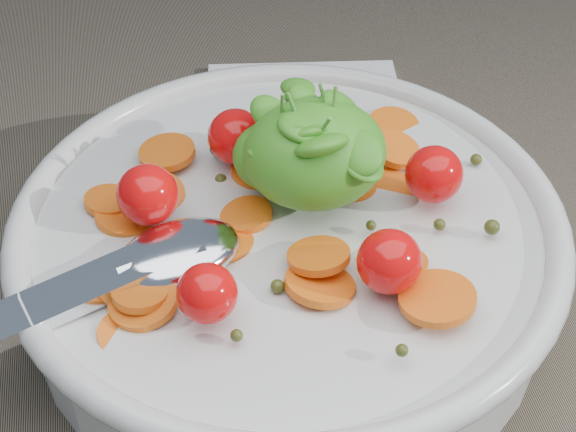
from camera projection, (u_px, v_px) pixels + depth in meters
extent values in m
plane|color=#706350|center=(301.00, 268.00, 0.55)|extent=(6.00, 6.00, 0.00)
cylinder|color=silver|center=(288.00, 258.00, 0.51)|extent=(0.30, 0.30, 0.06)
torus|color=silver|center=(288.00, 221.00, 0.49)|extent=(0.31, 0.31, 0.02)
cylinder|color=silver|center=(288.00, 288.00, 0.53)|extent=(0.15, 0.15, 0.01)
cylinder|color=brown|center=(288.00, 258.00, 0.51)|extent=(0.27, 0.27, 0.04)
cylinder|color=orange|center=(301.00, 164.00, 0.53)|extent=(0.03, 0.03, 0.01)
cylinder|color=orange|center=(351.00, 186.00, 0.52)|extent=(0.04, 0.04, 0.01)
cylinder|color=orange|center=(320.00, 285.00, 0.45)|extent=(0.05, 0.05, 0.02)
cylinder|color=orange|center=(394.00, 126.00, 0.56)|extent=(0.04, 0.04, 0.01)
cylinder|color=orange|center=(303.00, 129.00, 0.55)|extent=(0.03, 0.03, 0.01)
cylinder|color=orange|center=(319.00, 256.00, 0.46)|extent=(0.05, 0.05, 0.01)
cylinder|color=orange|center=(140.00, 294.00, 0.44)|extent=(0.03, 0.03, 0.01)
cylinder|color=orange|center=(383.00, 195.00, 0.52)|extent=(0.05, 0.05, 0.01)
cylinder|color=orange|center=(158.00, 195.00, 0.51)|extent=(0.04, 0.04, 0.01)
cylinder|color=orange|center=(437.00, 298.00, 0.44)|extent=(0.04, 0.04, 0.01)
cylinder|color=orange|center=(143.00, 301.00, 0.44)|extent=(0.04, 0.04, 0.01)
cylinder|color=orange|center=(220.00, 240.00, 0.48)|extent=(0.05, 0.05, 0.01)
cylinder|color=orange|center=(395.00, 149.00, 0.53)|extent=(0.04, 0.04, 0.01)
cylinder|color=orange|center=(350.00, 134.00, 0.55)|extent=(0.05, 0.05, 0.02)
cylinder|color=orange|center=(129.00, 336.00, 0.44)|extent=(0.04, 0.04, 0.01)
cylinder|color=orange|center=(246.00, 216.00, 0.50)|extent=(0.04, 0.04, 0.01)
cylinder|color=orange|center=(109.00, 201.00, 0.50)|extent=(0.04, 0.04, 0.01)
cylinder|color=orange|center=(126.00, 216.00, 0.50)|extent=(0.05, 0.05, 0.01)
cylinder|color=orange|center=(395.00, 264.00, 0.46)|extent=(0.05, 0.05, 0.02)
cylinder|color=orange|center=(259.00, 170.00, 0.53)|extent=(0.04, 0.04, 0.01)
cylinder|color=orange|center=(167.00, 152.00, 0.53)|extent=(0.04, 0.04, 0.01)
sphere|color=#3C4216|center=(492.00, 227.00, 0.48)|extent=(0.01, 0.01, 0.01)
sphere|color=#3C4216|center=(277.00, 286.00, 0.45)|extent=(0.01, 0.01, 0.01)
sphere|color=#3C4216|center=(237.00, 335.00, 0.42)|extent=(0.01, 0.01, 0.01)
sphere|color=#3C4216|center=(371.00, 225.00, 0.48)|extent=(0.01, 0.01, 0.01)
sphere|color=#3C4216|center=(476.00, 160.00, 0.53)|extent=(0.01, 0.01, 0.01)
sphere|color=#3C4216|center=(382.00, 146.00, 0.54)|extent=(0.01, 0.01, 0.01)
sphere|color=#3C4216|center=(440.00, 225.00, 0.48)|extent=(0.01, 0.01, 0.01)
sphere|color=#3C4216|center=(217.00, 149.00, 0.53)|extent=(0.01, 0.01, 0.01)
sphere|color=#3C4216|center=(279.00, 148.00, 0.53)|extent=(0.01, 0.01, 0.01)
sphere|color=#3C4216|center=(402.00, 350.00, 0.41)|extent=(0.01, 0.01, 0.01)
sphere|color=#3C4216|center=(221.00, 180.00, 0.52)|extent=(0.01, 0.01, 0.01)
sphere|color=#3C4216|center=(179.00, 291.00, 0.45)|extent=(0.01, 0.01, 0.01)
sphere|color=red|center=(434.00, 174.00, 0.49)|extent=(0.03, 0.03, 0.03)
sphere|color=red|center=(325.00, 132.00, 0.52)|extent=(0.03, 0.03, 0.03)
sphere|color=red|center=(236.00, 137.00, 0.52)|extent=(0.03, 0.03, 0.03)
sphere|color=red|center=(148.00, 195.00, 0.48)|extent=(0.03, 0.03, 0.03)
sphere|color=red|center=(207.00, 293.00, 0.43)|extent=(0.03, 0.03, 0.03)
sphere|color=red|center=(389.00, 261.00, 0.44)|extent=(0.03, 0.03, 0.03)
ellipsoid|color=green|center=(315.00, 154.00, 0.48)|extent=(0.08, 0.07, 0.06)
ellipsoid|color=green|center=(273.00, 156.00, 0.49)|extent=(0.05, 0.05, 0.04)
ellipsoid|color=green|center=(321.00, 145.00, 0.45)|extent=(0.04, 0.04, 0.03)
ellipsoid|color=green|center=(278.00, 125.00, 0.50)|extent=(0.03, 0.03, 0.02)
ellipsoid|color=green|center=(303.00, 98.00, 0.49)|extent=(0.03, 0.02, 0.02)
ellipsoid|color=green|center=(307.00, 134.00, 0.46)|extent=(0.04, 0.03, 0.03)
ellipsoid|color=green|center=(341.00, 133.00, 0.50)|extent=(0.03, 0.03, 0.02)
ellipsoid|color=green|center=(342.00, 155.00, 0.47)|extent=(0.03, 0.03, 0.02)
ellipsoid|color=green|center=(341.00, 142.00, 0.48)|extent=(0.04, 0.04, 0.03)
ellipsoid|color=green|center=(270.00, 114.00, 0.49)|extent=(0.03, 0.03, 0.03)
ellipsoid|color=green|center=(330.00, 104.00, 0.51)|extent=(0.03, 0.03, 0.01)
ellipsoid|color=green|center=(331.00, 152.00, 0.48)|extent=(0.03, 0.02, 0.02)
ellipsoid|color=green|center=(267.00, 155.00, 0.47)|extent=(0.03, 0.02, 0.02)
ellipsoid|color=green|center=(363.00, 154.00, 0.48)|extent=(0.03, 0.03, 0.02)
ellipsoid|color=green|center=(330.00, 142.00, 0.47)|extent=(0.03, 0.03, 0.03)
ellipsoid|color=green|center=(328.00, 160.00, 0.47)|extent=(0.04, 0.03, 0.02)
ellipsoid|color=green|center=(306.00, 128.00, 0.46)|extent=(0.03, 0.03, 0.02)
ellipsoid|color=green|center=(298.00, 103.00, 0.50)|extent=(0.03, 0.03, 0.03)
ellipsoid|color=green|center=(359.00, 153.00, 0.46)|extent=(0.03, 0.04, 0.03)
ellipsoid|color=green|center=(290.00, 134.00, 0.47)|extent=(0.03, 0.02, 0.02)
ellipsoid|color=green|center=(281.00, 144.00, 0.49)|extent=(0.03, 0.03, 0.02)
ellipsoid|color=green|center=(287.00, 140.00, 0.49)|extent=(0.03, 0.04, 0.02)
ellipsoid|color=green|center=(288.00, 119.00, 0.48)|extent=(0.03, 0.03, 0.02)
ellipsoid|color=green|center=(298.00, 88.00, 0.51)|extent=(0.02, 0.03, 0.02)
ellipsoid|color=green|center=(362.00, 165.00, 0.46)|extent=(0.03, 0.03, 0.02)
ellipsoid|color=green|center=(341.00, 111.00, 0.48)|extent=(0.03, 0.03, 0.03)
cylinder|color=#4C8C33|center=(311.00, 146.00, 0.46)|extent=(0.02, 0.02, 0.05)
cylinder|color=#4C8C33|center=(281.00, 126.00, 0.48)|extent=(0.00, 0.01, 0.05)
cylinder|color=#4C8C33|center=(332.00, 126.00, 0.48)|extent=(0.01, 0.01, 0.05)
cylinder|color=#4C8C33|center=(332.00, 133.00, 0.47)|extent=(0.01, 0.01, 0.05)
cylinder|color=#4C8C33|center=(305.00, 135.00, 0.47)|extent=(0.02, 0.01, 0.05)
ellipsoid|color=silver|center=(178.00, 253.00, 0.47)|extent=(0.08, 0.07, 0.02)
cube|color=silver|center=(80.00, 291.00, 0.45)|extent=(0.13, 0.06, 0.02)
cylinder|color=silver|center=(140.00, 266.00, 0.46)|extent=(0.03, 0.02, 0.01)
cube|color=white|center=(305.00, 112.00, 0.67)|extent=(0.17, 0.15, 0.01)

